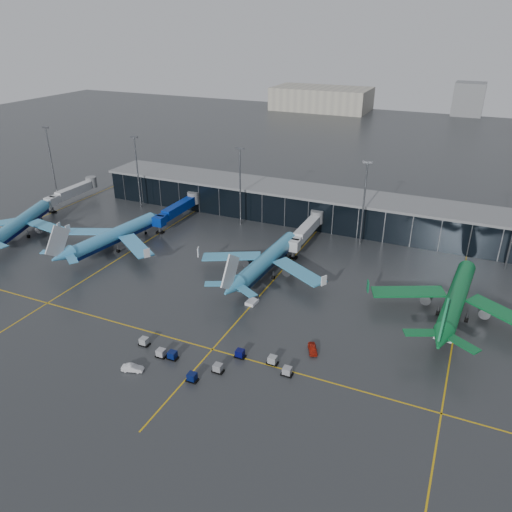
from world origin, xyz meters
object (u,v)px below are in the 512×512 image
at_px(airliner_arkefly, 114,227).
at_px(service_van_white, 133,368).
at_px(mobile_airstair, 252,301).
at_px(service_van_red, 313,349).
at_px(airliner_klm_near, 267,251).
at_px(baggage_carts, 210,360).
at_px(airliner_klm_west, 19,215).
at_px(airliner_aer_lingus, 458,288).

distance_m(airliner_arkefly, service_van_white, 60.25).
xyz_separation_m(mobile_airstair, service_van_red, (19.29, -12.31, -0.06)).
bearing_deg(airliner_klm_near, airliner_arkefly, -173.40).
bearing_deg(airliner_klm_near, baggage_carts, -80.20).
height_order(airliner_klm_west, mobile_airstair, airliner_klm_west).
height_order(airliner_klm_west, airliner_klm_near, airliner_klm_near).
distance_m(airliner_arkefly, baggage_carts, 64.03).
bearing_deg(service_van_white, airliner_aer_lingus, -66.74).
xyz_separation_m(airliner_klm_near, baggage_carts, (4.89, -39.87, -5.79)).
distance_m(baggage_carts, mobile_airstair, 24.30).
relative_size(airliner_aer_lingus, baggage_carts, 1.37).
bearing_deg(baggage_carts, airliner_aer_lingus, 42.72).
bearing_deg(service_van_red, baggage_carts, -170.83).
xyz_separation_m(baggage_carts, service_van_white, (-12.49, -8.27, -0.06)).
bearing_deg(airliner_klm_west, airliner_klm_near, -14.22).
relative_size(airliner_klm_west, service_van_white, 10.04).
bearing_deg(service_van_red, airliner_klm_near, 102.98).
relative_size(airliner_klm_west, mobile_airstair, 12.29).
relative_size(airliner_klm_west, service_van_red, 10.13).
xyz_separation_m(baggage_carts, mobile_airstair, (-2.03, 24.21, 0.01)).
relative_size(airliner_klm_near, service_van_red, 10.20).
bearing_deg(airliner_klm_west, airliner_aer_lingus, -16.47).
bearing_deg(service_van_red, service_van_white, -171.29).
bearing_deg(mobile_airstair, baggage_carts, -81.46).
bearing_deg(airliner_arkefly, airliner_klm_near, 11.39).
xyz_separation_m(airliner_klm_near, service_van_red, (22.16, -27.96, -5.84)).
distance_m(mobile_airstair, service_van_white, 34.12).
height_order(baggage_carts, service_van_red, baggage_carts).
height_order(airliner_arkefly, baggage_carts, airliner_arkefly).
distance_m(airliner_klm_west, mobile_airstair, 83.92).
xyz_separation_m(airliner_aer_lingus, mobile_airstair, (-44.33, -14.86, -6.17)).
relative_size(airliner_arkefly, airliner_klm_near, 1.00).
bearing_deg(baggage_carts, airliner_arkefly, 144.82).
relative_size(airliner_arkefly, mobile_airstair, 12.35).
relative_size(airliner_klm_near, baggage_carts, 1.30).
height_order(airliner_klm_near, mobile_airstair, airliner_klm_near).
bearing_deg(baggage_carts, airliner_klm_near, 96.99).
relative_size(airliner_aer_lingus, mobile_airstair, 13.10).
distance_m(airliner_klm_west, baggage_carts, 91.54).
bearing_deg(service_van_red, airliner_aer_lingus, 21.91).
height_order(airliner_arkefly, service_van_red, airliner_arkefly).
bearing_deg(airliner_arkefly, baggage_carts, -27.58).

